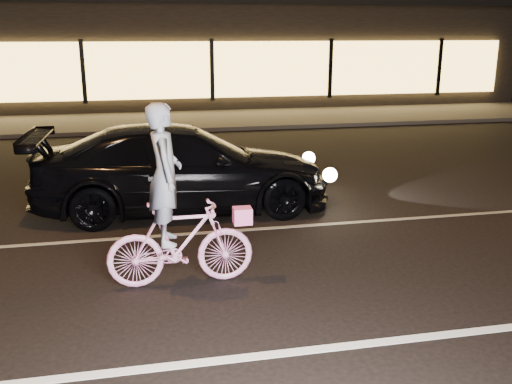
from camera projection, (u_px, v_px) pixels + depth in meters
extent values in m
plane|color=black|center=(370.00, 276.00, 7.10)|extent=(90.00, 90.00, 0.00)
cube|color=silver|center=(429.00, 337.00, 5.68)|extent=(60.00, 0.12, 0.01)
cube|color=gray|center=(320.00, 225.00, 8.98)|extent=(60.00, 0.10, 0.01)
cube|color=#383533|center=(220.00, 120.00, 19.33)|extent=(30.00, 4.00, 0.12)
cube|color=black|center=(199.00, 54.00, 24.46)|extent=(25.00, 8.00, 4.00)
cube|color=black|center=(198.00, 4.00, 23.90)|extent=(25.40, 8.40, 0.30)
cube|color=#F5BC56|center=(212.00, 70.00, 20.70)|extent=(23.00, 0.15, 2.00)
cube|color=black|center=(83.00, 72.00, 19.75)|extent=(0.15, 0.08, 2.20)
cube|color=black|center=(212.00, 70.00, 20.63)|extent=(0.15, 0.08, 2.20)
cube|color=black|center=(330.00, 68.00, 21.51)|extent=(0.15, 0.08, 2.20)
cube|color=black|center=(439.00, 67.00, 22.39)|extent=(0.15, 0.08, 2.20)
imported|color=#E03093|center=(181.00, 243.00, 6.74)|extent=(1.74, 0.49, 1.05)
imported|color=silver|center=(165.00, 175.00, 6.48)|extent=(0.39, 0.60, 1.64)
cube|color=#FF44A3|center=(242.00, 216.00, 6.81)|extent=(0.22, 0.18, 0.20)
imported|color=black|center=(183.00, 168.00, 9.59)|extent=(5.00, 2.14, 1.44)
sphere|color=#FFF2BF|center=(309.00, 158.00, 10.64)|extent=(0.24, 0.24, 0.24)
sphere|color=#FFF2BF|center=(330.00, 175.00, 9.40)|extent=(0.24, 0.24, 0.24)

